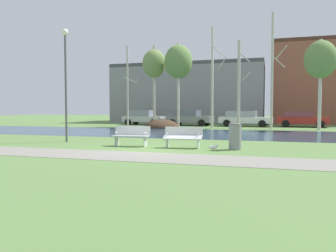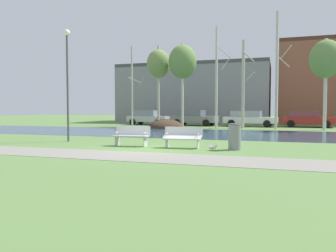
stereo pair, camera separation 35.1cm
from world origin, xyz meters
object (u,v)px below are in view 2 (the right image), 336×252
Objects in this scene: trash_bin at (235,136)px; parked_van_nearest_silver at (148,117)px; seagull at (213,147)px; parked_hatch_third_white at (249,118)px; streetlamp at (67,67)px; bench_left at (131,135)px; parked_sedan_second_grey at (193,117)px; bench_right at (183,137)px; parked_wagon_fourth_red at (307,119)px.

parked_van_nearest_silver is at bearing 120.73° from trash_bin.
seagull is 21.59m from parked_van_nearest_silver.
streetlamp is at bearing -112.94° from parked_hatch_third_white.
bench_left is 0.33× the size of parked_hatch_third_white.
parked_sedan_second_grey is (4.79, -0.07, 0.02)m from parked_van_nearest_silver.
parked_van_nearest_silver is (-8.89, 18.54, 0.31)m from bench_right.
trash_bin is at bearing 0.21° from bench_left.
bench_right is 0.36× the size of parked_van_nearest_silver.
seagull is at bearing -104.30° from parked_wagon_fourth_red.
streetlamp is at bearing 171.97° from bench_right.
parked_van_nearest_silver is 4.79m from parked_sedan_second_grey.
parked_wagon_fourth_red is (12.39, 17.92, -2.91)m from streetlamp.
streetlamp reaches higher than bench_left.
parked_van_nearest_silver is (-11.01, 18.52, 0.24)m from trash_bin.
bench_left is 18.56m from parked_sedan_second_grey.
trash_bin is at bearing -5.87° from streetlamp.
parked_wagon_fourth_red reaches higher than trash_bin.
trash_bin is 0.21× the size of parked_hatch_third_white.
parked_van_nearest_silver is at bearing 178.61° from parked_hatch_third_white.
seagull is at bearing -18.96° from bench_right.
trash_bin is (4.45, 0.02, 0.06)m from bench_left.
bench_left is 4.05× the size of seagull.
bench_right is 0.37× the size of parked_wagon_fourth_red.
bench_left is at bearing 172.82° from seagull.
parked_sedan_second_grey is at bearing -0.81° from parked_van_nearest_silver.
streetlamp reaches higher than parked_van_nearest_silver.
parked_van_nearest_silver is 10.13m from parked_hatch_third_white.
parked_hatch_third_white is at bearing 86.13° from bench_right.
bench_right is at bearing 161.04° from seagull.
trash_bin is at bearing 0.44° from bench_right.
parked_hatch_third_white is (-0.89, 18.28, 0.23)m from trash_bin.
bench_right is 1.58× the size of trash_bin.
parked_hatch_third_white is (5.33, -0.18, -0.03)m from parked_sedan_second_grey.
bench_right is at bearing -179.56° from trash_bin.
parked_wagon_fourth_red is (10.35, 0.32, -0.04)m from parked_sedan_second_grey.
trash_bin is at bearing -71.37° from parked_sedan_second_grey.
parked_wagon_fourth_red reaches higher than bench_right.
parked_sedan_second_grey is 1.03× the size of parked_wagon_fourth_red.
trash_bin is 8.88m from streetlamp.
parked_van_nearest_silver is at bearing 98.83° from streetlamp.
bench_left is 20.65m from parked_wagon_fourth_red.
parked_hatch_third_white is at bearing -174.35° from parked_wagon_fourth_red.
parked_wagon_fourth_red is at bearing 75.70° from seagull.
trash_bin reaches higher than seagull.
bench_left is at bearing 180.00° from bench_right.
bench_right is 0.30× the size of streetlamp.
parked_hatch_third_white reaches higher than parked_wagon_fourth_red.
parked_wagon_fourth_red is at bearing 1.75° from parked_sedan_second_grey.
parked_wagon_fourth_red is (15.14, 0.25, -0.02)m from parked_van_nearest_silver.
bench_left and bench_right have the same top height.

